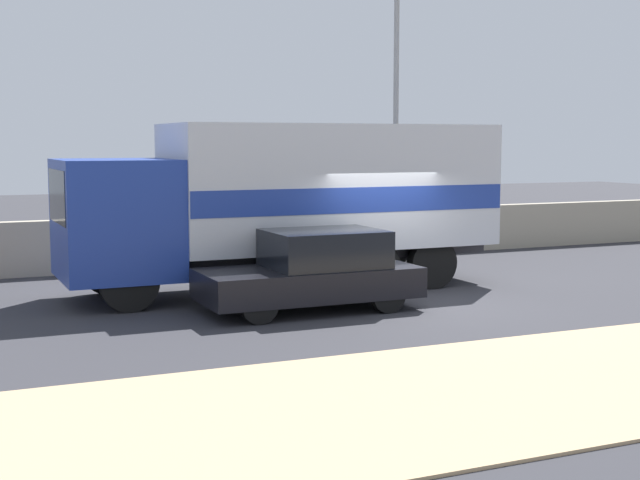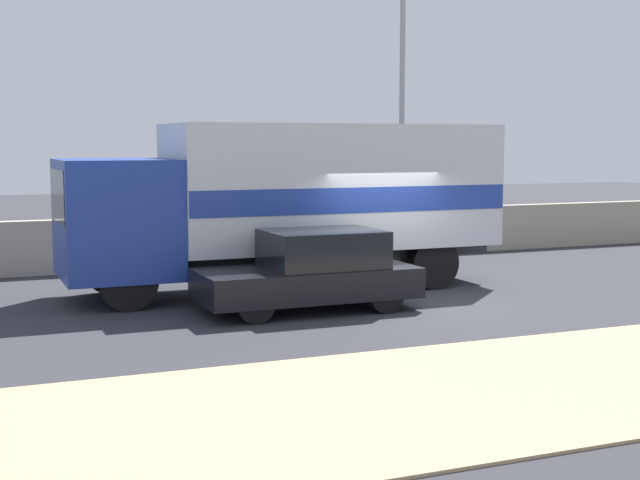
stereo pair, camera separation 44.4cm
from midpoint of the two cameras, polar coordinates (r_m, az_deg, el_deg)
name	(u,v)px [view 2 (the right image)]	position (r m, az deg, el deg)	size (l,w,h in m)	color
ground_plane	(407,303)	(17.49, 6.30, -4.03)	(80.00, 80.00, 0.00)	#2D2D33
dirt_shoulder_foreground	(610,373)	(12.84, 19.01, -8.06)	(60.00, 4.59, 0.04)	tan
stone_wall_backdrop	(288,237)	(23.32, -1.50, 0.20)	(60.00, 0.35, 1.29)	#A39984
street_lamp	(402,88)	(23.90, 5.81, 9.63)	(0.56, 0.28, 7.92)	gray
box_truck	(297,197)	(18.75, -0.83, 2.80)	(9.14, 2.62, 3.49)	navy
car_hatchback	(312,271)	(16.53, 0.27, -2.01)	(4.04, 1.78, 1.49)	black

